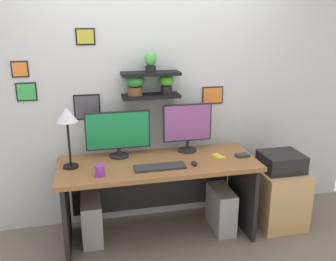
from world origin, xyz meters
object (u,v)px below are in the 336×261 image
(keyboard, at_px, (160,167))
(drawer_cabinet, at_px, (278,197))
(computer_mouse, at_px, (194,163))
(monitor_left, at_px, (118,133))
(scissors_tray, at_px, (242,155))
(printer, at_px, (281,162))
(cell_phone, at_px, (219,156))
(computer_tower_right, at_px, (221,209))
(monitor_right, at_px, (187,126))
(desk, at_px, (157,180))
(desk_lamp, at_px, (67,120))
(coffee_mug, at_px, (100,171))
(computer_tower_left, at_px, (92,219))

(keyboard, relative_size, drawer_cabinet, 0.77)
(drawer_cabinet, bearing_deg, computer_mouse, -173.28)
(monitor_left, height_order, scissors_tray, monitor_left)
(keyboard, height_order, printer, keyboard)
(cell_phone, bearing_deg, computer_tower_right, -28.35)
(monitor_right, distance_m, computer_tower_right, 0.87)
(computer_mouse, xyz_separation_m, printer, (0.91, 0.11, -0.11))
(desk, bearing_deg, desk_lamp, -179.08)
(monitor_right, height_order, coffee_mug, monitor_right)
(scissors_tray, xyz_separation_m, printer, (0.42, 0.02, -0.11))
(computer_tower_left, bearing_deg, keyboard, -21.22)
(monitor_right, relative_size, drawer_cabinet, 0.82)
(monitor_left, distance_m, printer, 1.58)
(drawer_cabinet, xyz_separation_m, computer_tower_left, (-1.81, 0.12, -0.08))
(computer_mouse, xyz_separation_m, scissors_tray, (0.49, 0.09, -0.00))
(cell_phone, height_order, drawer_cabinet, cell_phone)
(computer_mouse, relative_size, printer, 0.24)
(cell_phone, xyz_separation_m, computer_tower_right, (0.04, -0.01, -0.55))
(drawer_cabinet, bearing_deg, scissors_tray, -177.79)
(desk, height_order, printer, desk)
(desk, bearing_deg, computer_mouse, -34.01)
(drawer_cabinet, bearing_deg, monitor_left, 170.69)
(monitor_right, height_order, desk_lamp, desk_lamp)
(computer_tower_right, bearing_deg, computer_mouse, -158.01)
(desk_lamp, xyz_separation_m, computer_tower_left, (0.14, 0.04, -0.97))
(keyboard, relative_size, computer_mouse, 4.89)
(drawer_cabinet, height_order, computer_tower_left, drawer_cabinet)
(monitor_left, bearing_deg, keyboard, -49.19)
(coffee_mug, bearing_deg, cell_phone, 9.78)
(cell_phone, bearing_deg, monitor_left, 150.13)
(monitor_right, relative_size, scissors_tray, 3.88)
(computer_mouse, bearing_deg, computer_tower_left, 165.84)
(scissors_tray, distance_m, drawer_cabinet, 0.63)
(desk, relative_size, monitor_left, 3.01)
(desk_lamp, relative_size, computer_tower_left, 1.31)
(printer, relative_size, computer_tower_left, 0.94)
(monitor_left, distance_m, scissors_tray, 1.16)
(computer_mouse, bearing_deg, cell_phone, 26.71)
(cell_phone, relative_size, drawer_cabinet, 0.25)
(monitor_left, xyz_separation_m, drawer_cabinet, (1.52, -0.25, -0.69))
(scissors_tray, relative_size, computer_tower_left, 0.30)
(desk_lamp, distance_m, computer_tower_right, 1.67)
(monitor_right, height_order, cell_phone, monitor_right)
(computer_mouse, bearing_deg, keyboard, -179.21)
(coffee_mug, height_order, printer, coffee_mug)
(desk, xyz_separation_m, computer_tower_left, (-0.61, 0.03, -0.34))
(cell_phone, relative_size, printer, 0.37)
(computer_tower_left, bearing_deg, computer_mouse, -14.16)
(computer_mouse, distance_m, printer, 0.92)
(computer_mouse, bearing_deg, monitor_left, 149.96)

